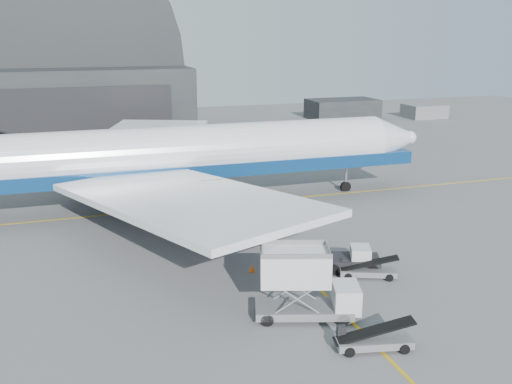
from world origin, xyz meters
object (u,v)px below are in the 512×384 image
object	(u,v)px
airliner	(181,155)
pushback_tug	(353,261)
belt_loader_a	(373,340)
catering_truck	(303,284)
belt_loader_b	(367,270)

from	to	relation	value
airliner	pushback_tug	world-z (taller)	airliner
pushback_tug	belt_loader_a	size ratio (longest dim) A/B	0.99
catering_truck	pushback_tug	xyz separation A→B (m)	(6.45, 5.73, -1.52)
catering_truck	pushback_tug	distance (m)	8.75
pushback_tug	catering_truck	bearing A→B (deg)	-116.56
airliner	pushback_tug	xyz separation A→B (m)	(9.10, -20.24, -4.64)
catering_truck	pushback_tug	bearing A→B (deg)	58.73
catering_truck	belt_loader_b	distance (m)	8.18
airliner	pushback_tug	size ratio (longest dim) A/B	11.83
airliner	belt_loader_b	world-z (taller)	airliner
catering_truck	pushback_tug	world-z (taller)	catering_truck
catering_truck	belt_loader_a	bearing A→B (deg)	-46.12
catering_truck	belt_loader_b	bearing A→B (deg)	49.06
belt_loader_a	belt_loader_b	bearing A→B (deg)	75.28
catering_truck	belt_loader_a	world-z (taller)	catering_truck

